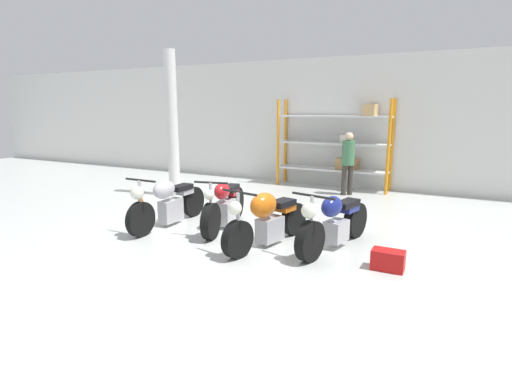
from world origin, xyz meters
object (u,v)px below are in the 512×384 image
person_browsing (348,159)px  toolbox (388,260)px  motorcycle_orange (267,219)px  motorcycle_blue (334,222)px  motorcycle_silver (168,202)px  motorcycle_red (225,206)px  traffic_cone (141,205)px  shelving_rack (340,141)px

person_browsing → toolbox: person_browsing is taller
motorcycle_orange → motorcycle_blue: size_ratio=0.99×
motorcycle_blue → motorcycle_silver: bearing=-73.7°
motorcycle_red → motorcycle_blue: (2.16, -0.20, 0.02)m
person_browsing → toolbox: bearing=160.7°
toolbox → motorcycle_red: bearing=167.2°
traffic_cone → motorcycle_red: bearing=6.3°
motorcycle_silver → motorcycle_red: size_ratio=1.05×
motorcycle_red → traffic_cone: 1.90m
motorcycle_red → traffic_cone: bearing=-96.2°
shelving_rack → motorcycle_orange: 5.34m
motorcycle_blue → toolbox: (0.92, -0.50, -0.29)m
motorcycle_silver → traffic_cone: 0.91m
toolbox → traffic_cone: 4.99m
shelving_rack → motorcycle_red: (-0.85, -4.70, -0.92)m
motorcycle_orange → traffic_cone: 3.06m
motorcycle_silver → motorcycle_blue: motorcycle_silver is taller
motorcycle_orange → motorcycle_blue: 1.07m
shelving_rack → motorcycle_silver: bearing=-110.0°
shelving_rack → motorcycle_orange: size_ratio=1.56×
motorcycle_silver → motorcycle_orange: 2.17m
motorcycle_silver → motorcycle_blue: bearing=94.1°
motorcycle_red → shelving_rack: bearing=157.3°
shelving_rack → motorcycle_blue: shelving_rack is taller
motorcycle_silver → motorcycle_red: 1.09m
shelving_rack → motorcycle_blue: size_ratio=1.54×
motorcycle_silver → motorcycle_blue: size_ratio=1.04×
motorcycle_blue → person_browsing: bearing=-155.6°
motorcycle_silver → person_browsing: bearing=152.4°
shelving_rack → traffic_cone: (-2.73, -4.91, -1.06)m
shelving_rack → traffic_cone: bearing=-119.1°
motorcycle_red → motorcycle_blue: 2.17m
motorcycle_silver → motorcycle_orange: bearing=86.3°
person_browsing → toolbox: (1.78, -4.62, -0.80)m
person_browsing → traffic_cone: size_ratio=2.93×
traffic_cone → motorcycle_silver: bearing=-12.9°
shelving_rack → toolbox: shelving_rack is taller
motorcycle_red → motorcycle_orange: (1.16, -0.56, 0.04)m
person_browsing → toolbox: 5.02m
motorcycle_red → traffic_cone: motorcycle_red is taller
motorcycle_blue → person_browsing: (-0.86, 4.12, 0.51)m
shelving_rack → person_browsing: shelving_rack is taller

